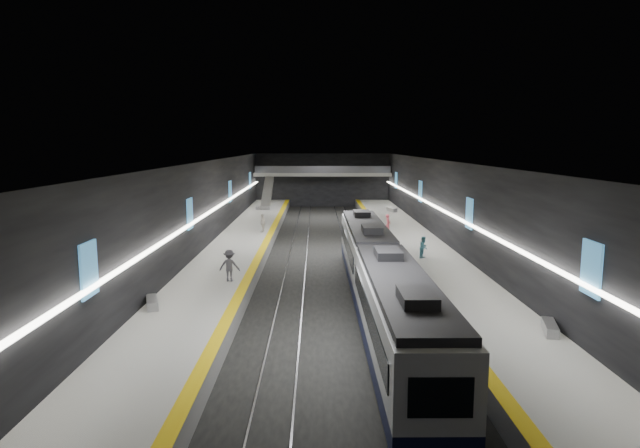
{
  "coord_description": "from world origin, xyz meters",
  "views": [
    {
      "loc": [
        -0.99,
        -45.55,
        9.38
      ],
      "look_at": [
        -0.62,
        2.35,
        2.2
      ],
      "focal_mm": 30.0,
      "sensor_mm": 36.0,
      "label": 1
    }
  ],
  "objects_px": {
    "bench_left_near": "(152,303)",
    "passenger_right_a": "(388,225)",
    "train": "(378,274)",
    "passenger_left_b": "(229,266)",
    "escalator": "(267,193)",
    "bench_left_far": "(258,208)",
    "bench_right_far": "(392,210)",
    "passenger_right_b": "(424,247)",
    "passenger_left_a": "(263,223)",
    "bench_right_near": "(550,328)"
  },
  "relations": [
    {
      "from": "escalator",
      "to": "passenger_left_b",
      "type": "distance_m",
      "value": 39.49
    },
    {
      "from": "passenger_left_a",
      "to": "passenger_left_b",
      "type": "xyz_separation_m",
      "value": [
        -0.22,
        -18.48,
        0.09
      ]
    },
    {
      "from": "bench_right_far",
      "to": "bench_left_far",
      "type": "bearing_deg",
      "value": 151.41
    },
    {
      "from": "train",
      "to": "escalator",
      "type": "height_order",
      "value": "escalator"
    },
    {
      "from": "passenger_right_b",
      "to": "passenger_left_a",
      "type": "height_order",
      "value": "passenger_left_a"
    },
    {
      "from": "bench_left_far",
      "to": "bench_right_far",
      "type": "height_order",
      "value": "bench_right_far"
    },
    {
      "from": "passenger_right_a",
      "to": "passenger_left_a",
      "type": "height_order",
      "value": "passenger_right_a"
    },
    {
      "from": "train",
      "to": "bench_right_far",
      "type": "distance_m",
      "value": 37.75
    },
    {
      "from": "bench_right_near",
      "to": "passenger_right_a",
      "type": "bearing_deg",
      "value": 113.57
    },
    {
      "from": "passenger_right_a",
      "to": "bench_right_far",
      "type": "bearing_deg",
      "value": 11.64
    },
    {
      "from": "bench_right_far",
      "to": "passenger_left_b",
      "type": "height_order",
      "value": "passenger_left_b"
    },
    {
      "from": "passenger_right_b",
      "to": "bench_left_near",
      "type": "bearing_deg",
      "value": 160.59
    },
    {
      "from": "passenger_right_b",
      "to": "passenger_left_b",
      "type": "relative_size",
      "value": 0.83
    },
    {
      "from": "escalator",
      "to": "passenger_right_a",
      "type": "distance_m",
      "value": 26.28
    },
    {
      "from": "bench_right_near",
      "to": "passenger_left_a",
      "type": "xyz_separation_m",
      "value": [
        -15.59,
        27.68,
        0.66
      ]
    },
    {
      "from": "train",
      "to": "passenger_right_b",
      "type": "distance_m",
      "value": 10.69
    },
    {
      "from": "escalator",
      "to": "passenger_right_b",
      "type": "xyz_separation_m",
      "value": [
        14.49,
        -32.81,
        -1.09
      ]
    },
    {
      "from": "escalator",
      "to": "passenger_left_a",
      "type": "bearing_deg",
      "value": -86.15
    },
    {
      "from": "escalator",
      "to": "passenger_right_b",
      "type": "distance_m",
      "value": 35.88
    },
    {
      "from": "bench_right_near",
      "to": "bench_left_near",
      "type": "bearing_deg",
      "value": -176.53
    },
    {
      "from": "bench_left_near",
      "to": "bench_right_far",
      "type": "height_order",
      "value": "bench_right_far"
    },
    {
      "from": "bench_right_far",
      "to": "passenger_right_b",
      "type": "height_order",
      "value": "passenger_right_b"
    },
    {
      "from": "train",
      "to": "bench_right_near",
      "type": "height_order",
      "value": "train"
    },
    {
      "from": "train",
      "to": "passenger_left_b",
      "type": "distance_m",
      "value": 9.32
    },
    {
      "from": "passenger_left_a",
      "to": "bench_left_far",
      "type": "bearing_deg",
      "value": -158.52
    },
    {
      "from": "passenger_right_a",
      "to": "passenger_left_a",
      "type": "bearing_deg",
      "value": 102.52
    },
    {
      "from": "passenger_right_a",
      "to": "passenger_left_a",
      "type": "relative_size",
      "value": 1.1
    },
    {
      "from": "bench_right_far",
      "to": "passenger_right_a",
      "type": "xyz_separation_m",
      "value": [
        -2.84,
        -17.47,
        0.73
      ]
    },
    {
      "from": "train",
      "to": "escalator",
      "type": "xyz_separation_m",
      "value": [
        -10.0,
        42.51,
        0.7
      ]
    },
    {
      "from": "bench_right_near",
      "to": "passenger_left_b",
      "type": "bearing_deg",
      "value": 165.01
    },
    {
      "from": "bench_left_far",
      "to": "passenger_right_a",
      "type": "bearing_deg",
      "value": -59.76
    },
    {
      "from": "passenger_right_b",
      "to": "passenger_left_b",
      "type": "distance_m",
      "value": 14.87
    },
    {
      "from": "escalator",
      "to": "passenger_right_b",
      "type": "relative_size",
      "value": 4.94
    },
    {
      "from": "bench_left_near",
      "to": "passenger_left_b",
      "type": "height_order",
      "value": "passenger_left_b"
    },
    {
      "from": "bench_left_near",
      "to": "bench_right_near",
      "type": "bearing_deg",
      "value": -31.31
    },
    {
      "from": "bench_left_near",
      "to": "passenger_right_a",
      "type": "relative_size",
      "value": 0.98
    },
    {
      "from": "escalator",
      "to": "bench_left_near",
      "type": "xyz_separation_m",
      "value": [
        -2.0,
        -44.72,
        -1.67
      ]
    },
    {
      "from": "passenger_right_b",
      "to": "passenger_right_a",
      "type": "bearing_deg",
      "value": 42.1
    },
    {
      "from": "train",
      "to": "passenger_right_b",
      "type": "xyz_separation_m",
      "value": [
        4.49,
        9.7,
        -0.39
      ]
    },
    {
      "from": "train",
      "to": "bench_left_far",
      "type": "xyz_separation_m",
      "value": [
        -11.08,
        39.98,
        -0.98
      ]
    },
    {
      "from": "bench_right_far",
      "to": "passenger_left_a",
      "type": "bearing_deg",
      "value": -152.41
    },
    {
      "from": "passenger_right_a",
      "to": "passenger_left_a",
      "type": "distance_m",
      "value": 11.9
    },
    {
      "from": "bench_left_near",
      "to": "passenger_left_a",
      "type": "xyz_separation_m",
      "value": [
        3.41,
        23.73,
        0.65
      ]
    },
    {
      "from": "bench_right_near",
      "to": "passenger_left_a",
      "type": "relative_size",
      "value": 1.06
    },
    {
      "from": "escalator",
      "to": "passenger_left_a",
      "type": "height_order",
      "value": "escalator"
    },
    {
      "from": "bench_right_far",
      "to": "passenger_right_b",
      "type": "bearing_deg",
      "value": -112.73
    },
    {
      "from": "escalator",
      "to": "passenger_right_a",
      "type": "height_order",
      "value": "escalator"
    },
    {
      "from": "bench_left_near",
      "to": "passenger_right_a",
      "type": "bearing_deg",
      "value": 35.82
    },
    {
      "from": "train",
      "to": "bench_left_far",
      "type": "relative_size",
      "value": 17.26
    },
    {
      "from": "bench_left_far",
      "to": "passenger_left_a",
      "type": "distance_m",
      "value": 18.64
    }
  ]
}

